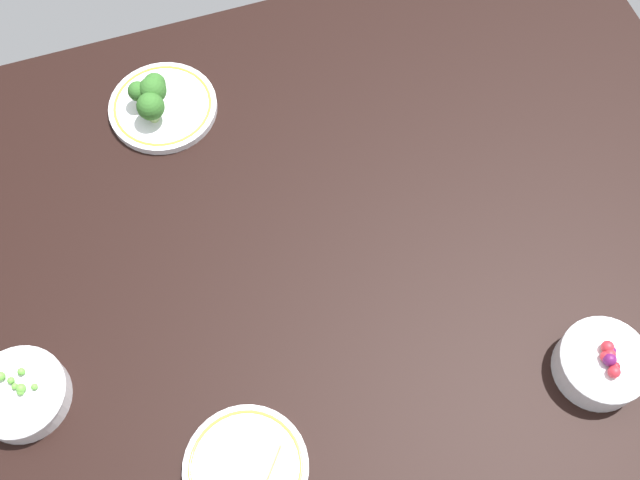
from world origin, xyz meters
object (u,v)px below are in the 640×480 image
bowl_berries (601,364)px  plate_sandwich (246,467)px  bowl_peas (21,394)px  plate_broccoli (159,103)px

bowl_berries → plate_sandwich: (-56.75, 2.48, -1.65)cm
bowl_peas → plate_sandwich: bowl_peas is taller
plate_sandwich → bowl_peas: bearing=144.6°
plate_broccoli → bowl_berries: bearing=-52.4°
plate_sandwich → bowl_berries: bearing=-2.5°
plate_broccoli → plate_sandwich: size_ratio=1.07×
plate_broccoli → bowl_peas: plate_broccoli is taller
bowl_berries → plate_sandwich: bowl_berries is taller
plate_broccoli → plate_sandwich: bearing=-92.2°
plate_broccoli → plate_sandwich: (-2.57, -67.98, -0.93)cm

